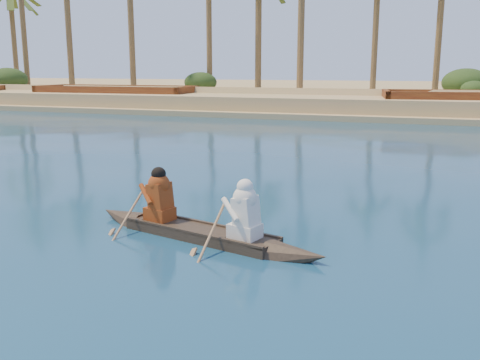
% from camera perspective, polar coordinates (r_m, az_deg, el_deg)
% --- Properties ---
extents(sandy_embankment, '(150.00, 51.00, 1.50)m').
position_cam_1_polar(sandy_embankment, '(58.95, 7.86, 9.16)').
color(sandy_embankment, tan).
rests_on(sandy_embankment, ground).
extents(palm_grove, '(110.00, 14.00, 16.00)m').
position_cam_1_polar(palm_grove, '(47.55, 5.03, 17.60)').
color(palm_grove, '#485E21').
rests_on(palm_grove, ground).
extents(shrub_cluster, '(100.00, 6.00, 2.40)m').
position_cam_1_polar(shrub_cluster, '(43.98, 3.70, 9.22)').
color(shrub_cluster, '#1D3312').
rests_on(shrub_cluster, ground).
extents(canoe, '(5.40, 2.07, 1.49)m').
position_cam_1_polar(canoe, '(10.40, -4.29, -4.68)').
color(canoe, '#3E2D21').
rests_on(canoe, ground).
extents(barge_mid, '(12.94, 4.64, 2.14)m').
position_cam_1_polar(barge_mid, '(44.83, -13.05, 8.41)').
color(barge_mid, brown).
rests_on(barge_mid, ground).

